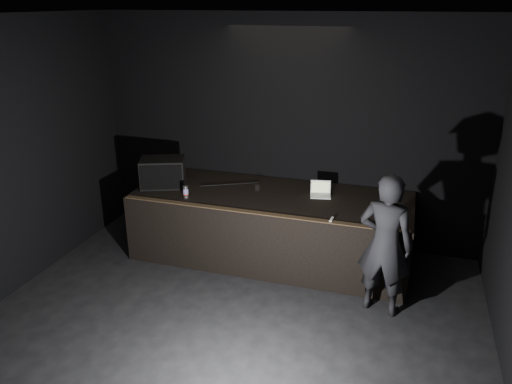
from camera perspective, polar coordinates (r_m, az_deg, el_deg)
The scene contains 11 objects.
ground at distance 5.55m, azimuth -6.48°, elevation -20.10°, with size 7.00×7.00×0.00m, color black.
room_walls at distance 4.49m, azimuth -7.53°, elevation -0.24°, with size 6.10×7.10×3.52m.
stage_riser at distance 7.45m, azimuth 1.76°, elevation -3.87°, with size 4.00×1.50×1.00m, color black.
riser_lip at distance 6.62m, azimuth 0.14°, elevation -2.38°, with size 3.92×0.10×0.01m, color brown.
stage_monitor at distance 7.64m, azimuth -10.61°, elevation 2.21°, with size 0.77×0.67×0.43m.
cable at distance 7.63m, azimuth -3.02°, elevation 0.88°, with size 0.02×0.02×0.90m, color black.
laptop at distance 7.26m, azimuth 7.38°, elevation 0.01°, with size 0.33×0.31×0.20m.
beer_can at distance 7.17m, azimuth -8.04°, elevation 0.03°, with size 0.08×0.08×0.18m.
plastic_cup at distance 7.35m, azimuth 0.16°, elevation 0.44°, with size 0.08×0.08×0.10m, color white.
wii_remote at distance 6.47m, azimuth 8.63°, elevation -3.14°, with size 0.03×0.14×0.03m, color white.
person at distance 6.20m, azimuth 14.53°, elevation -5.88°, with size 0.66×0.43×1.80m, color black.
Camera 1 is at (1.80, -3.78, 3.64)m, focal length 35.00 mm.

